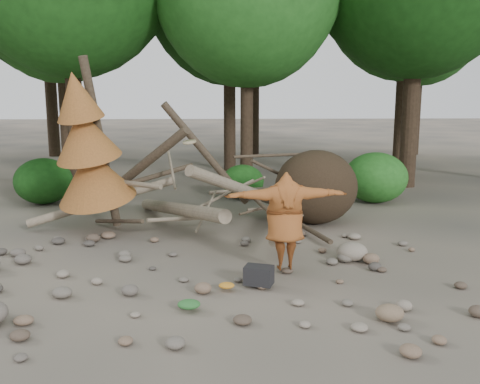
{
  "coord_description": "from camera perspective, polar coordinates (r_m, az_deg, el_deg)",
  "views": [
    {
      "loc": [
        0.04,
        -9.57,
        3.49
      ],
      "look_at": [
        0.47,
        1.5,
        1.4
      ],
      "focal_mm": 40.0,
      "sensor_mm": 36.0,
      "label": 1
    }
  ],
  "objects": [
    {
      "name": "dead_conifer",
      "position": [
        13.4,
        -15.87,
        4.37
      ],
      "size": [
        2.06,
        2.16,
        4.35
      ],
      "color": "#4C3F30",
      "rests_on": "ground"
    },
    {
      "name": "bush_mid",
      "position": [
        17.64,
        0.29,
        1.12
      ],
      "size": [
        1.4,
        1.4,
        1.12
      ],
      "primitive_type": "ellipsoid",
      "color": "#20601B",
      "rests_on": "ground"
    },
    {
      "name": "bush_right",
      "position": [
        17.51,
        14.28,
        1.51
      ],
      "size": [
        2.0,
        2.0,
        1.6
      ],
      "primitive_type": "ellipsoid",
      "color": "#297223",
      "rests_on": "ground"
    },
    {
      "name": "ground",
      "position": [
        10.19,
        -2.34,
        -9.36
      ],
      "size": [
        120.0,
        120.0,
        0.0
      ],
      "primitive_type": "plane",
      "color": "#514C44",
      "rests_on": "ground"
    },
    {
      "name": "deadfall_pile",
      "position": [
        14.18,
        5.84,
        0.31
      ],
      "size": [
        8.55,
        5.24,
        3.3
      ],
      "color": "#332619",
      "rests_on": "ground"
    },
    {
      "name": "bush_left",
      "position": [
        17.88,
        -20.23,
        1.11
      ],
      "size": [
        1.8,
        1.8,
        1.44
      ],
      "primitive_type": "ellipsoid",
      "color": "#174C14",
      "rests_on": "ground"
    },
    {
      "name": "cloth_orange",
      "position": [
        9.64,
        -1.44,
        -10.22
      ],
      "size": [
        0.28,
        0.23,
        0.1
      ],
      "primitive_type": "ellipsoid",
      "color": "#C57E21",
      "rests_on": "ground"
    },
    {
      "name": "boulder_mid_right",
      "position": [
        11.49,
        11.86,
        -6.23
      ],
      "size": [
        0.65,
        0.58,
        0.39
      ],
      "primitive_type": "ellipsoid",
      "color": "gray",
      "rests_on": "ground"
    },
    {
      "name": "backpack",
      "position": [
        9.78,
        2.02,
        -9.19
      ],
      "size": [
        0.59,
        0.48,
        0.34
      ],
      "primitive_type": "cube",
      "rotation": [
        0.0,
        0.0,
        -0.34
      ],
      "color": "black",
      "rests_on": "ground"
    },
    {
      "name": "boulder_front_right",
      "position": [
        8.75,
        15.68,
        -12.31
      ],
      "size": [
        0.44,
        0.4,
        0.26
      ],
      "primitive_type": "ellipsoid",
      "color": "#806850",
      "rests_on": "ground"
    },
    {
      "name": "frisbee_thrower",
      "position": [
        10.34,
        4.82,
        -3.08
      ],
      "size": [
        3.17,
        0.92,
        2.5
      ],
      "color": "#954E21",
      "rests_on": "ground"
    },
    {
      "name": "cloth_green",
      "position": [
        8.84,
        -5.46,
        -12.13
      ],
      "size": [
        0.37,
        0.31,
        0.14
      ],
      "primitive_type": "ellipsoid",
      "color": "#29682C",
      "rests_on": "ground"
    }
  ]
}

